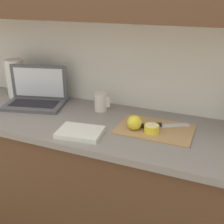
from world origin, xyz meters
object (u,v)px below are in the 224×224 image
(knife, at_px, (157,125))
(lemon_half_cut, at_px, (152,128))
(measuring_cup, at_px, (101,102))
(paper_towel_roll, at_px, (16,78))
(cutting_board, at_px, (155,129))
(lemon_whole_beside, at_px, (134,123))
(laptop, at_px, (36,96))

(knife, height_order, lemon_half_cut, lemon_half_cut)
(measuring_cup, xyz_separation_m, paper_towel_roll, (-0.64, 0.01, 0.07))
(cutting_board, distance_m, lemon_whole_beside, 0.12)
(cutting_board, relative_size, lemon_half_cut, 5.13)
(lemon_half_cut, distance_m, measuring_cup, 0.40)
(cutting_board, xyz_separation_m, paper_towel_roll, (-1.00, 0.15, 0.12))
(knife, height_order, lemon_whole_beside, lemon_whole_beside)
(knife, relative_size, paper_towel_roll, 0.94)
(lemon_whole_beside, bearing_deg, knife, 36.95)
(laptop, height_order, lemon_half_cut, laptop)
(laptop, relative_size, knife, 1.70)
(lemon_whole_beside, bearing_deg, lemon_half_cut, 2.15)
(laptop, distance_m, paper_towel_roll, 0.24)
(laptop, distance_m, lemon_whole_beside, 0.70)
(cutting_board, bearing_deg, lemon_half_cut, -98.58)
(lemon_whole_beside, relative_size, measuring_cup, 0.69)
(cutting_board, height_order, lemon_whole_beside, lemon_whole_beside)
(knife, bearing_deg, laptop, 146.50)
(cutting_board, xyz_separation_m, lemon_whole_beside, (-0.10, -0.05, 0.04))
(laptop, xyz_separation_m, lemon_half_cut, (0.78, -0.12, -0.03))
(knife, bearing_deg, cutting_board, -126.21)
(laptop, bearing_deg, lemon_half_cut, -22.62)
(laptop, relative_size, lemon_half_cut, 5.40)
(measuring_cup, relative_size, paper_towel_roll, 0.44)
(laptop, height_order, cutting_board, laptop)
(measuring_cup, height_order, paper_towel_roll, paper_towel_roll)
(knife, relative_size, lemon_half_cut, 3.17)
(laptop, xyz_separation_m, cutting_board, (0.79, -0.07, -0.05))
(cutting_board, xyz_separation_m, lemon_half_cut, (-0.01, -0.05, 0.02))
(knife, xyz_separation_m, paper_towel_roll, (-1.01, 0.12, 0.11))
(laptop, distance_m, lemon_half_cut, 0.79)
(knife, height_order, paper_towel_roll, paper_towel_roll)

